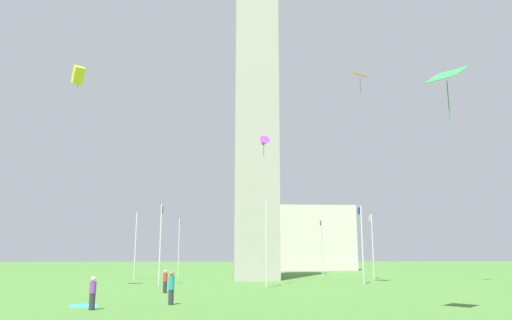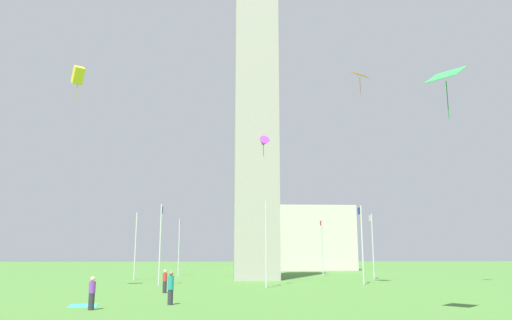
% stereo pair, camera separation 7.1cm
% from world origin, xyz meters
% --- Properties ---
extents(ground_plane, '(260.00, 260.00, 0.00)m').
position_xyz_m(ground_plane, '(0.00, 0.00, 0.00)').
color(ground_plane, '#477A33').
extents(obelisk_monument, '(4.86, 4.86, 44.15)m').
position_xyz_m(obelisk_monument, '(0.00, 0.00, 22.08)').
color(obelisk_monument, '#A8A399').
rests_on(obelisk_monument, ground).
extents(flagpole_n, '(1.12, 0.14, 7.18)m').
position_xyz_m(flagpole_n, '(13.09, 0.00, 3.96)').
color(flagpole_n, silver).
rests_on(flagpole_n, ground).
extents(flagpole_ne, '(1.12, 0.14, 7.18)m').
position_xyz_m(flagpole_ne, '(9.28, 9.21, 3.96)').
color(flagpole_ne, silver).
rests_on(flagpole_ne, ground).
extents(flagpole_e, '(1.12, 0.14, 7.18)m').
position_xyz_m(flagpole_e, '(0.07, 13.03, 3.96)').
color(flagpole_e, silver).
rests_on(flagpole_e, ground).
extents(flagpole_se, '(1.12, 0.14, 7.18)m').
position_xyz_m(flagpole_se, '(-9.15, 9.21, 3.96)').
color(flagpole_se, silver).
rests_on(flagpole_se, ground).
extents(flagpole_s, '(1.12, 0.14, 7.18)m').
position_xyz_m(flagpole_s, '(-12.96, 0.00, 3.96)').
color(flagpole_s, silver).
rests_on(flagpole_s, ground).
extents(flagpole_sw, '(1.12, 0.14, 7.18)m').
position_xyz_m(flagpole_sw, '(-9.15, -9.21, 3.96)').
color(flagpole_sw, silver).
rests_on(flagpole_sw, ground).
extents(flagpole_w, '(1.12, 0.14, 7.18)m').
position_xyz_m(flagpole_w, '(0.07, -13.03, 3.96)').
color(flagpole_w, silver).
rests_on(flagpole_w, ground).
extents(flagpole_nw, '(1.12, 0.14, 7.18)m').
position_xyz_m(flagpole_nw, '(9.28, -9.21, 3.96)').
color(flagpole_nw, silver).
rests_on(flagpole_nw, ground).
extents(person_purple_shirt, '(0.32, 0.32, 1.61)m').
position_xyz_m(person_purple_shirt, '(-28.38, 10.00, 0.80)').
color(person_purple_shirt, '#2D2D38').
rests_on(person_purple_shirt, ground).
extents(person_red_shirt, '(0.32, 0.32, 1.62)m').
position_xyz_m(person_red_shirt, '(-17.89, 7.66, 0.80)').
color(person_red_shirt, '#2D2D38').
rests_on(person_red_shirt, ground).
extents(person_teal_shirt, '(0.32, 0.32, 1.78)m').
position_xyz_m(person_teal_shirt, '(-26.11, 6.37, 0.89)').
color(person_teal_shirt, '#2D2D38').
rests_on(person_teal_shirt, ground).
extents(kite_orange_diamond, '(2.04, 2.05, 2.52)m').
position_xyz_m(kite_orange_diamond, '(-11.72, -8.92, 19.05)').
color(kite_orange_diamond, orange).
extents(kite_green_diamond, '(2.03, 1.99, 2.55)m').
position_xyz_m(kite_green_diamond, '(-32.81, -6.77, 10.90)').
color(kite_green_diamond, green).
extents(kite_purple_delta, '(1.30, 1.12, 1.83)m').
position_xyz_m(kite_purple_delta, '(-12.49, 0.15, 12.33)').
color(kite_purple_delta, purple).
extents(kite_yellow_box, '(1.61, 1.42, 3.03)m').
position_xyz_m(kite_yellow_box, '(-14.53, 15.83, 17.36)').
color(kite_yellow_box, yellow).
extents(distant_building, '(22.86, 16.60, 10.95)m').
position_xyz_m(distant_building, '(38.90, -10.62, 5.47)').
color(distant_building, beige).
rests_on(distant_building, ground).
extents(picnic_blanket_near_first_person, '(2.04, 1.72, 0.01)m').
position_xyz_m(picnic_blanket_near_first_person, '(-26.27, 10.96, 0.01)').
color(picnic_blanket_near_first_person, '#33C6D1').
rests_on(picnic_blanket_near_first_person, ground).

